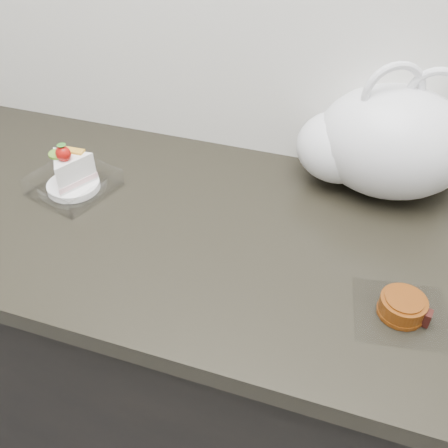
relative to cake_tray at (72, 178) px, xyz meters
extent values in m
cube|color=black|center=(0.40, -0.02, -0.50)|extent=(2.00, 0.60, 0.86)
cube|color=black|center=(0.40, -0.02, -0.05)|extent=(2.04, 0.64, 0.04)
cube|color=white|center=(0.00, 0.00, -0.03)|extent=(0.19, 0.19, 0.00)
cylinder|color=white|center=(0.00, 0.00, -0.02)|extent=(0.11, 0.11, 0.02)
ellipsoid|color=red|center=(0.00, -0.01, 0.07)|extent=(0.03, 0.03, 0.03)
cone|color=#2D7223|center=(0.00, -0.01, 0.09)|extent=(0.02, 0.02, 0.01)
cylinder|color=olive|center=(-0.02, 0.00, 0.06)|extent=(0.04, 0.04, 0.01)
cube|color=gold|center=(0.00, 0.02, 0.06)|extent=(0.05, 0.02, 0.01)
cube|color=white|center=(0.70, -0.13, -0.03)|extent=(0.17, 0.16, 0.00)
cylinder|color=#6B2F0C|center=(0.70, -0.13, -0.02)|extent=(0.10, 0.10, 0.03)
cylinder|color=#6B2F0C|center=(0.70, -0.13, -0.03)|extent=(0.10, 0.10, 0.01)
cylinder|color=#6B2F0C|center=(0.70, -0.13, 0.00)|extent=(0.08, 0.08, 0.00)
cube|color=black|center=(0.74, -0.14, -0.02)|extent=(0.02, 0.02, 0.03)
ellipsoid|color=silver|center=(0.64, 0.22, 0.08)|extent=(0.37, 0.32, 0.24)
ellipsoid|color=silver|center=(0.54, 0.21, 0.06)|extent=(0.22, 0.21, 0.15)
torus|color=silver|center=(0.62, 0.22, 0.19)|extent=(0.12, 0.07, 0.13)
torus|color=silver|center=(0.70, 0.24, 0.19)|extent=(0.12, 0.03, 0.12)
camera|label=1|loc=(0.60, -0.74, 0.62)|focal=40.00mm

